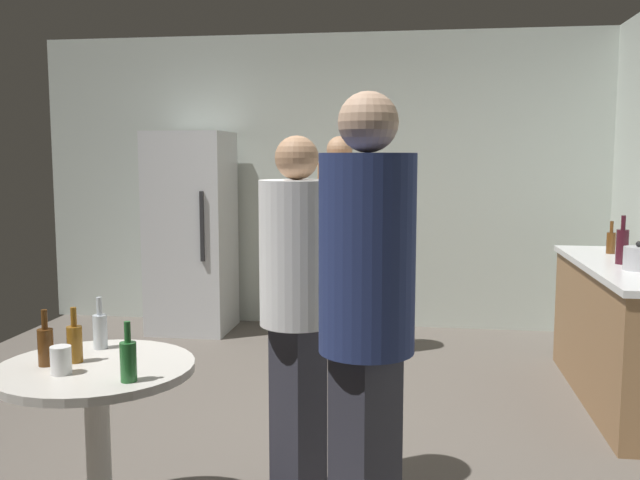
{
  "coord_description": "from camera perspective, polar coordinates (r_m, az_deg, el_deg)",
  "views": [
    {
      "loc": [
        0.93,
        -3.81,
        1.57
      ],
      "look_at": [
        0.32,
        0.37,
        1.07
      ],
      "focal_mm": 38.97,
      "sensor_mm": 36.0,
      "label": 1
    }
  ],
  "objects": [
    {
      "name": "ground_plane",
      "position": [
        4.25,
        -5.24,
        -15.7
      ],
      "size": [
        5.2,
        5.2,
        0.1
      ],
      "primitive_type": "cube",
      "color": "#5B544C"
    },
    {
      "name": "wall_back",
      "position": [
        6.51,
        0.02,
        4.82
      ],
      "size": [
        5.32,
        0.06,
        2.7
      ],
      "primitive_type": "cube",
      "color": "beige",
      "rests_on": "ground_plane"
    },
    {
      "name": "refrigerator",
      "position": [
        6.39,
        -10.51,
        0.63
      ],
      "size": [
        0.7,
        0.68,
        1.8
      ],
      "color": "silver",
      "rests_on": "ground_plane"
    },
    {
      "name": "kitchen_counter",
      "position": [
        4.91,
        24.16,
        -7.02
      ],
      "size": [
        0.64,
        1.86,
        0.9
      ],
      "color": "olive",
      "rests_on": "ground_plane"
    },
    {
      "name": "kettle",
      "position": [
        4.58,
        24.7,
        -1.38
      ],
      "size": [
        0.24,
        0.17,
        0.18
      ],
      "color": "#B2B2B7",
      "rests_on": "kitchen_counter"
    },
    {
      "name": "wine_bottle_on_counter",
      "position": [
        4.79,
        23.57,
        -0.42
      ],
      "size": [
        0.08,
        0.08,
        0.31
      ],
      "color": "#3F141E",
      "rests_on": "kitchen_counter"
    },
    {
      "name": "beer_bottle_on_counter",
      "position": [
        5.29,
        22.78,
        -0.14
      ],
      "size": [
        0.06,
        0.06,
        0.23
      ],
      "color": "#593314",
      "rests_on": "kitchen_counter"
    },
    {
      "name": "foreground_table",
      "position": [
        3.03,
        -17.91,
        -11.64
      ],
      "size": [
        0.8,
        0.8,
        0.73
      ],
      "color": "beige",
      "rests_on": "ground_plane"
    },
    {
      "name": "beer_bottle_amber",
      "position": [
        3.05,
        -19.5,
        -7.93
      ],
      "size": [
        0.06,
        0.06,
        0.23
      ],
      "color": "#8C5919",
      "rests_on": "foreground_table"
    },
    {
      "name": "beer_bottle_brown",
      "position": [
        3.04,
        -21.61,
        -8.05
      ],
      "size": [
        0.06,
        0.06,
        0.23
      ],
      "color": "#593314",
      "rests_on": "foreground_table"
    },
    {
      "name": "beer_bottle_green",
      "position": [
        2.73,
        -15.47,
        -9.46
      ],
      "size": [
        0.06,
        0.06,
        0.23
      ],
      "color": "#26662D",
      "rests_on": "foreground_table"
    },
    {
      "name": "beer_bottle_clear",
      "position": [
        3.22,
        -17.61,
        -7.05
      ],
      "size": [
        0.06,
        0.06,
        0.23
      ],
      "color": "silver",
      "rests_on": "foreground_table"
    },
    {
      "name": "plastic_cup_white",
      "position": [
        2.91,
        -20.5,
        -9.23
      ],
      "size": [
        0.08,
        0.08,
        0.11
      ],
      "primitive_type": "cylinder",
      "color": "white",
      "rests_on": "foreground_table"
    },
    {
      "name": "person_in_white_shirt",
      "position": [
        3.13,
        -1.87,
        -4.18
      ],
      "size": [
        0.48,
        0.48,
        1.67
      ],
      "rotation": [
        0.0,
        0.0,
        -2.31
      ],
      "color": "#2D2D38",
      "rests_on": "ground_plane"
    },
    {
      "name": "person_in_navy_shirt",
      "position": [
        2.46,
        3.85,
        -5.25
      ],
      "size": [
        0.47,
        0.47,
        1.8
      ],
      "rotation": [
        0.0,
        0.0,
        2.53
      ],
      "color": "#2D2D38",
      "rests_on": "ground_plane"
    },
    {
      "name": "person_in_orange_shirt",
      "position": [
        5.45,
        1.6,
        0.97
      ],
      "size": [
        0.44,
        0.44,
        1.74
      ],
      "rotation": [
        0.0,
        0.0,
        -1.22
      ],
      "color": "#2D2D38",
      "rests_on": "ground_plane"
    }
  ]
}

